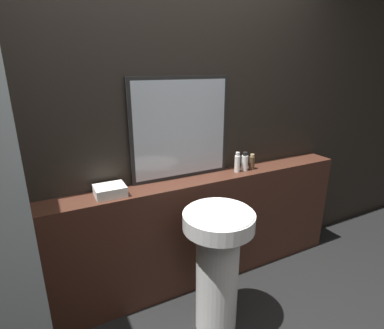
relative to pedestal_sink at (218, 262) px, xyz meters
The scene contains 8 objects.
wall_back 0.97m from the pedestal_sink, 90.05° to the left, with size 8.00×0.06×2.50m.
vanity_counter 0.48m from the pedestal_sink, 90.07° to the left, with size 2.88×0.23×0.90m.
pedestal_sink is the anchor object (origin of this frame).
mirror 0.96m from the pedestal_sink, 88.15° to the left, with size 0.77×0.03×0.75m.
towel_stack 0.84m from the pedestal_sink, 138.81° to the left, with size 0.20×0.16×0.07m.
shampoo_bottle 0.81m from the pedestal_sink, 45.62° to the left, with size 0.04×0.04×0.16m.
conditioner_bottle 0.86m from the pedestal_sink, 41.45° to the left, with size 0.05×0.05×0.15m.
lotion_bottle 0.90m from the pedestal_sink, 37.84° to the left, with size 0.05×0.05×0.13m.
Camera 1 is at (-0.89, -0.69, 1.71)m, focal length 28.00 mm.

